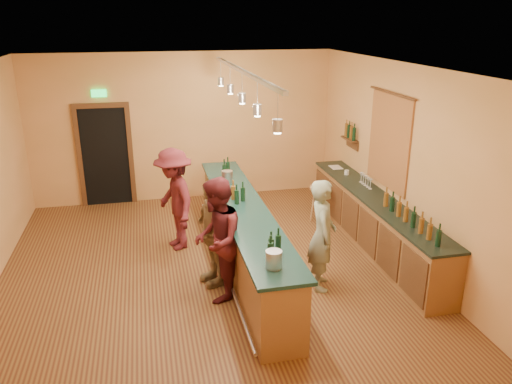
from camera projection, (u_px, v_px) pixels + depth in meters
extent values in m
plane|color=#542718|center=(208.00, 269.00, 8.12)|extent=(7.00, 7.00, 0.00)
cube|color=silver|center=(201.00, 67.00, 7.06)|extent=(6.50, 7.00, 0.02)
cube|color=tan|center=(184.00, 128.00, 10.81)|extent=(6.50, 0.02, 3.20)
cube|color=tan|center=(255.00, 292.00, 4.37)|extent=(6.50, 0.02, 3.20)
cube|color=tan|center=(400.00, 162.00, 8.27)|extent=(0.02, 7.00, 3.20)
cube|color=black|center=(106.00, 157.00, 10.62)|extent=(0.95, 0.06, 2.10)
cube|color=#432B14|center=(80.00, 159.00, 10.49)|extent=(0.10, 0.08, 2.10)
cube|color=#432B14|center=(131.00, 156.00, 10.71)|extent=(0.10, 0.08, 2.10)
cube|color=#432B14|center=(100.00, 105.00, 10.23)|extent=(1.15, 0.08, 0.10)
cube|color=#19E54C|center=(99.00, 93.00, 10.14)|extent=(0.30, 0.04, 0.15)
cube|color=maroon|center=(389.00, 142.00, 8.55)|extent=(0.03, 1.40, 1.60)
cube|color=#432B14|center=(350.00, 139.00, 10.01)|extent=(0.16, 0.55, 0.03)
cube|color=#432B14|center=(352.00, 144.00, 10.06)|extent=(0.03, 0.55, 0.18)
cube|color=brown|center=(373.00, 223.00, 8.78)|extent=(0.55, 4.50, 0.90)
cube|color=black|center=(376.00, 198.00, 8.62)|extent=(0.60, 4.55, 0.04)
cylinder|color=silver|center=(347.00, 172.00, 9.79)|extent=(0.09, 0.09, 0.09)
cube|color=silver|center=(336.00, 167.00, 10.26)|extent=(0.22, 0.30, 0.01)
cube|color=brown|center=(243.00, 237.00, 8.08)|extent=(0.60, 5.00, 1.00)
cube|color=#13302D|center=(243.00, 207.00, 7.91)|extent=(0.70, 5.10, 0.05)
cylinder|color=silver|center=(222.00, 259.00, 8.12)|extent=(0.05, 5.00, 0.05)
cylinder|color=silver|center=(274.00, 259.00, 5.92)|extent=(0.20, 0.20, 0.22)
cylinder|color=silver|center=(227.00, 177.00, 8.95)|extent=(0.20, 0.20, 0.22)
cube|color=silver|center=(242.00, 71.00, 7.20)|extent=(0.06, 4.60, 0.05)
cylinder|color=silver|center=(278.00, 107.00, 5.42)|extent=(0.01, 0.01, 0.35)
cylinder|color=#A5A5AD|center=(278.00, 125.00, 5.49)|extent=(0.11, 0.11, 0.14)
cylinder|color=#FFEABF|center=(277.00, 133.00, 5.52)|extent=(0.08, 0.08, 0.02)
cylinder|color=silver|center=(257.00, 94.00, 6.34)|extent=(0.01, 0.01, 0.35)
cylinder|color=#A5A5AD|center=(257.00, 110.00, 6.41)|extent=(0.11, 0.11, 0.14)
cylinder|color=#FFEABF|center=(257.00, 116.00, 6.44)|extent=(0.08, 0.08, 0.02)
cylinder|color=silver|center=(242.00, 84.00, 7.26)|extent=(0.01, 0.01, 0.35)
cylinder|color=#A5A5AD|center=(242.00, 98.00, 7.33)|extent=(0.11, 0.11, 0.14)
cylinder|color=#FFEABF|center=(242.00, 103.00, 7.36)|extent=(0.08, 0.08, 0.02)
cylinder|color=silver|center=(230.00, 76.00, 8.18)|extent=(0.01, 0.01, 0.35)
cylinder|color=#A5A5AD|center=(230.00, 89.00, 8.25)|extent=(0.11, 0.11, 0.14)
cylinder|color=#FFEABF|center=(230.00, 94.00, 8.28)|extent=(0.08, 0.08, 0.02)
cylinder|color=silver|center=(221.00, 70.00, 9.10)|extent=(0.01, 0.01, 0.35)
cylinder|color=#A5A5AD|center=(221.00, 81.00, 9.17)|extent=(0.11, 0.11, 0.14)
cylinder|color=#FFEABF|center=(221.00, 86.00, 9.19)|extent=(0.08, 0.08, 0.02)
imported|color=gray|center=(322.00, 235.00, 7.33)|extent=(0.54, 0.70, 1.70)
imported|color=#59191E|center=(217.00, 240.00, 7.04)|extent=(0.89, 1.03, 1.81)
imported|color=#997A51|center=(213.00, 232.00, 7.45)|extent=(0.65, 1.05, 1.66)
imported|color=#59191E|center=(175.00, 199.00, 8.60)|extent=(0.96, 1.30, 1.80)
cylinder|color=#AB774D|center=(319.00, 188.00, 9.68)|extent=(0.37, 0.37, 0.04)
cylinder|color=#AB774D|center=(325.00, 205.00, 9.83)|extent=(0.04, 0.04, 0.71)
cylinder|color=#AB774D|center=(313.00, 204.00, 9.90)|extent=(0.04, 0.04, 0.71)
cylinder|color=#AB774D|center=(317.00, 209.00, 9.68)|extent=(0.04, 0.04, 0.71)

